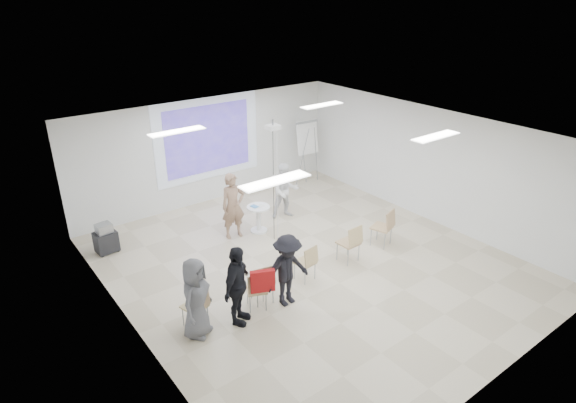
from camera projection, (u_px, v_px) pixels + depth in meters
floor at (309, 265)px, 10.92m from camera, size 8.00×9.00×0.10m
ceiling at (312, 133)px, 9.65m from camera, size 8.00×9.00×0.10m
wall_back at (208, 150)px, 13.58m from camera, size 8.00×0.10×3.00m
wall_left at (125, 263)px, 8.04m from camera, size 0.10×9.00×3.00m
wall_right at (430, 164)px, 12.52m from camera, size 0.10×9.00×3.00m
projection_halo at (208, 139)px, 13.39m from camera, size 3.20×0.01×2.30m
projection_image at (208, 139)px, 13.38m from camera, size 2.60×0.01×1.90m
pedestal_table at (259, 217)px, 12.16m from camera, size 0.69×0.69×0.72m
player_left at (233, 202)px, 11.70m from camera, size 0.74×0.55×1.89m
player_right at (285, 188)px, 12.77m from camera, size 0.98×0.89×1.68m
controller_left at (233, 186)px, 11.85m from camera, size 0.05×0.11×0.04m
controller_right at (274, 177)px, 12.73m from camera, size 0.08×0.12×0.04m
chair_far_left at (197, 304)px, 8.68m from camera, size 0.49×0.51×0.84m
chair_left_mid at (257, 288)px, 9.15m from camera, size 0.52×0.53×0.82m
chair_left_inner at (263, 281)px, 9.34m from camera, size 0.49×0.51×0.87m
chair_center at (307, 261)px, 10.08m from camera, size 0.43×0.46×0.82m
chair_right_inner at (351, 241)px, 10.74m from camera, size 0.45×0.48×0.92m
chair_right_far at (385, 225)px, 11.41m from camera, size 0.57×0.59×0.94m
red_jacket at (263, 281)px, 8.96m from camera, size 0.47×0.28×0.44m
laptop at (261, 280)px, 9.43m from camera, size 0.36×0.29×0.03m
audience_left at (237, 281)px, 8.64m from camera, size 1.22×1.12×1.81m
audience_mid at (287, 266)px, 9.19m from camera, size 1.12×0.64×1.70m
audience_outer at (195, 294)px, 8.35m from camera, size 1.00×0.94×1.71m
flipchart_easel at (307, 138)px, 14.74m from camera, size 0.87×0.66×2.01m
av_cart at (106, 239)px, 11.23m from camera, size 0.52×0.43×0.73m
ceiling_projector at (273, 133)px, 10.93m from camera, size 0.30×0.25×3.00m
fluor_panel_nw at (177, 131)px, 10.03m from camera, size 1.20×0.30×0.02m
fluor_panel_ne at (322, 105)px, 12.24m from camera, size 1.20×0.30×0.02m
fluor_panel_sw at (275, 181)px, 7.49m from camera, size 1.20×0.30×0.02m
fluor_panel_se at (436, 136)px, 9.70m from camera, size 1.20×0.30×0.02m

